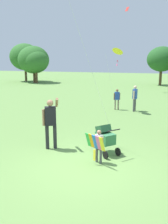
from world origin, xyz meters
The scene contains 8 objects.
ground_plane centered at (0.00, 0.00, 0.00)m, with size 120.00×120.00×0.00m, color #668E47.
treeline_distant centered at (-4.32, 25.09, 3.49)m, with size 42.81×6.76×5.96m.
child_with_butterfly_kite centered at (0.38, 0.33, 0.65)m, with size 0.70×0.49×1.07m.
person_adult_flyer centered at (-1.60, 0.89, 1.09)m, with size 0.57×0.71×1.89m.
stroller centered at (0.35, 1.17, 0.61)m, with size 1.04×0.91×1.03m.
kite_orange_delta centered at (-0.92, 7.98, 3.71)m, with size 0.85×1.71×3.96m.
person_couple_left centered at (-1.02, 8.61, 0.81)m, with size 0.39×0.31×1.37m.
person_back_turned centered at (0.14, 8.56, 0.97)m, with size 0.26×0.53×1.65m.
Camera 1 is at (2.43, -6.05, 3.11)m, focal length 36.76 mm.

